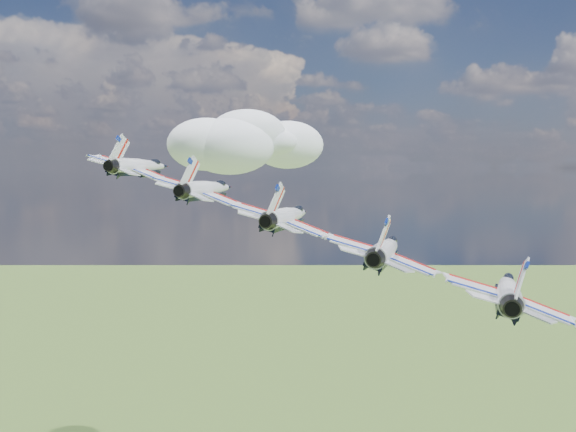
{
  "coord_description": "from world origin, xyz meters",
  "views": [
    {
      "loc": [
        20.89,
        -74.6,
        151.36
      ],
      "look_at": [
        22.22,
        -4.96,
        146.14
      ],
      "focal_mm": 40.0,
      "sensor_mm": 36.0,
      "label": 1
    }
  ],
  "objects_px": {
    "jet_1": "(208,189)",
    "jet_2": "(288,216)",
    "jet_3": "(386,249)",
    "jet_0": "(141,166)",
    "jet_4": "(508,291)"
  },
  "relations": [
    {
      "from": "jet_3",
      "to": "jet_4",
      "type": "height_order",
      "value": "jet_3"
    },
    {
      "from": "jet_0",
      "to": "jet_1",
      "type": "height_order",
      "value": "jet_0"
    },
    {
      "from": "jet_0",
      "to": "jet_2",
      "type": "relative_size",
      "value": 1.0
    },
    {
      "from": "jet_0",
      "to": "jet_2",
      "type": "bearing_deg",
      "value": -19.85
    },
    {
      "from": "jet_4",
      "to": "jet_3",
      "type": "bearing_deg",
      "value": 160.15
    },
    {
      "from": "jet_2",
      "to": "jet_3",
      "type": "distance_m",
      "value": 12.3
    },
    {
      "from": "jet_1",
      "to": "jet_4",
      "type": "xyz_separation_m",
      "value": [
        28.47,
        -22.02,
        -8.2
      ]
    },
    {
      "from": "jet_1",
      "to": "jet_0",
      "type": "bearing_deg",
      "value": 160.15
    },
    {
      "from": "jet_2",
      "to": "jet_3",
      "type": "height_order",
      "value": "jet_2"
    },
    {
      "from": "jet_1",
      "to": "jet_4",
      "type": "height_order",
      "value": "jet_1"
    },
    {
      "from": "jet_0",
      "to": "jet_3",
      "type": "bearing_deg",
      "value": -19.85
    },
    {
      "from": "jet_2",
      "to": "jet_3",
      "type": "relative_size",
      "value": 1.0
    },
    {
      "from": "jet_1",
      "to": "jet_2",
      "type": "distance_m",
      "value": 12.3
    },
    {
      "from": "jet_1",
      "to": "jet_2",
      "type": "xyz_separation_m",
      "value": [
        9.49,
        -7.34,
        -2.73
      ]
    },
    {
      "from": "jet_3",
      "to": "jet_4",
      "type": "bearing_deg",
      "value": -19.85
    }
  ]
}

